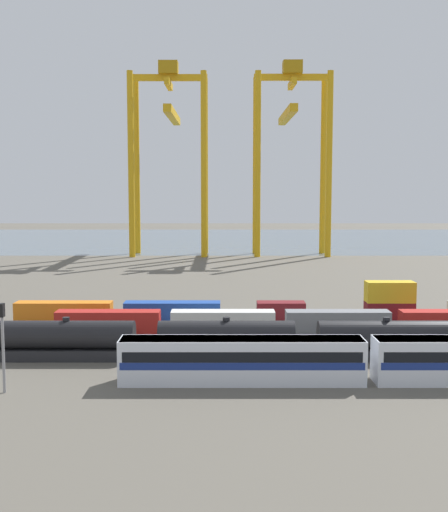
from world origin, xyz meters
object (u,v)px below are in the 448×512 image
at_px(freight_tank_row, 307,340).
at_px(gantry_crane_west, 171,139).
at_px(shipping_container_1, 224,322).
at_px(passenger_train, 370,358).
at_px(gantry_crane_central, 292,139).
at_px(shipping_container_10, 391,312).
at_px(shipping_container_2, 339,322).
at_px(signal_mast, 4,335).

xyz_separation_m(freight_tank_row, gantry_crane_west, (-22.06, 104.89, 27.85)).
xyz_separation_m(freight_tank_row, shipping_container_1, (-8.23, 11.83, -0.66)).
distance_m(passenger_train, gantry_crane_central, 116.14).
height_order(passenger_train, shipping_container_10, passenger_train).
relative_size(freight_tank_row, shipping_container_10, 10.03).
bearing_deg(gantry_crane_west, passenger_train, -76.75).
bearing_deg(gantry_crane_central, gantry_crane_west, -179.84).
bearing_deg(shipping_container_2, gantry_crane_central, 87.61).
distance_m(passenger_train, freight_tank_row, 8.91).
distance_m(freight_tank_row, shipping_container_1, 14.42).
xyz_separation_m(shipping_container_2, shipping_container_10, (7.61, 5.99, 0.00)).
bearing_deg(freight_tank_row, passenger_train, -60.01).
bearing_deg(passenger_train, shipping_container_10, 71.87).
distance_m(signal_mast, gantry_crane_central, 123.30).
relative_size(freight_tank_row, shipping_container_2, 5.01).
distance_m(passenger_train, gantry_crane_west, 118.94).
xyz_separation_m(shipping_container_1, gantry_crane_west, (-13.83, 93.07, 28.51)).
bearing_deg(freight_tank_row, shipping_container_10, 54.29).
distance_m(passenger_train, shipping_container_2, 19.57).
distance_m(shipping_container_2, gantry_crane_central, 97.51).
bearing_deg(shipping_container_10, signal_mast, -144.03).
relative_size(shipping_container_1, shipping_container_10, 2.00).
relative_size(shipping_container_1, shipping_container_2, 1.00).
relative_size(signal_mast, gantry_crane_central, 0.15).
distance_m(shipping_container_1, gantry_crane_west, 98.31).
distance_m(shipping_container_10, gantry_crane_west, 98.03).
bearing_deg(freight_tank_row, shipping_container_1, 124.82).
bearing_deg(gantry_crane_central, shipping_container_2, -92.39).
relative_size(signal_mast, shipping_container_1, 0.62).
bearing_deg(signal_mast, shipping_container_10, 35.97).
distance_m(signal_mast, gantry_crane_west, 118.12).
bearing_deg(freight_tank_row, shipping_container_2, 66.29).
bearing_deg(shipping_container_10, gantry_crane_west, 111.82).
distance_m(passenger_train, signal_mast, 30.89).
bearing_deg(shipping_container_1, gantry_crane_central, 79.47).
relative_size(signal_mast, shipping_container_10, 1.23).
bearing_deg(shipping_container_10, shipping_container_1, -164.09).
relative_size(passenger_train, shipping_container_10, 7.14).
bearing_deg(shipping_container_1, signal_mast, -128.85).
xyz_separation_m(signal_mast, shipping_container_10, (39.01, 28.31, -3.54)).
relative_size(shipping_container_2, shipping_container_10, 2.00).
bearing_deg(shipping_container_2, freight_tank_row, -113.71).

